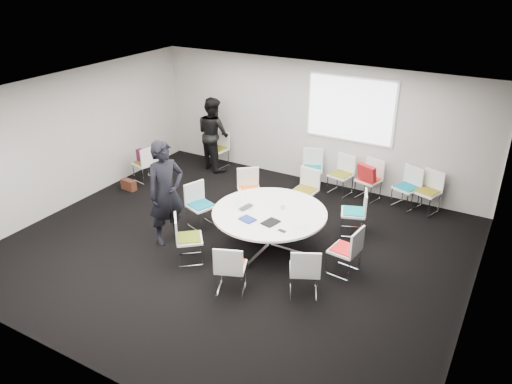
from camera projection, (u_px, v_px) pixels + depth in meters
The scene contains 31 objects.
room_shell at pixel (239, 178), 8.56m from camera, with size 8.08×7.08×2.88m.
conference_table at pixel (269, 222), 8.98m from camera, with size 2.06×2.06×0.73m.
projection_screen at pixel (350, 110), 10.77m from camera, with size 1.90×0.03×1.35m, color white.
chair_ring_a at pixel (345, 259), 8.34m from camera, with size 0.50×0.51×0.88m.
chair_ring_b at pixel (353, 220), 9.55m from camera, with size 0.58×0.59×0.88m.
chair_ring_c at pixel (305, 198), 10.43m from camera, with size 0.50×0.49×0.88m.
chair_ring_d at pixel (250, 198), 10.44m from camera, with size 0.64×0.64×0.88m.
chair_ring_e at pixel (201, 213), 9.81m from camera, with size 0.58×0.58×0.88m.
chair_ring_f at pixel (189, 247), 8.67m from camera, with size 0.64×0.64×0.88m.
chair_ring_g at pixel (231, 276), 7.89m from camera, with size 0.59×0.59×0.88m.
chair_ring_h at pixel (304, 279), 7.81m from camera, with size 0.61×0.61×0.88m.
chair_back_a at pixel (312, 176), 11.47m from camera, with size 0.59×0.59×0.88m.
chair_back_b at pixel (341, 182), 11.16m from camera, with size 0.54×0.53×0.88m.
chair_back_c at pixel (368, 187), 10.91m from camera, with size 0.56×0.55×0.88m.
chair_back_d at pixel (406, 195), 10.55m from camera, with size 0.59×0.59×0.88m.
chair_back_e at pixel (426, 199), 10.36m from camera, with size 0.58×0.57×0.88m.
chair_spare_left at pixel (146, 170), 11.79m from camera, with size 0.54×0.55×0.88m.
chair_person_back at pixel (218, 156), 12.64m from camera, with size 0.52×0.51×0.88m.
person_main at pixel (166, 193), 9.00m from camera, with size 0.72×0.47×1.97m, color black.
person_back at pixel (213, 134), 12.24m from camera, with size 0.88×0.69×1.81m, color black.
laptop at pixel (248, 208), 8.99m from camera, with size 0.30×0.19×0.02m, color #333338.
laptop_lid at pixel (239, 197), 9.12m from camera, with size 0.30×0.02×0.22m, color silver.
notebook_black at pixel (271, 222), 8.51m from camera, with size 0.22×0.30×0.02m, color black.
tablet_folio at pixel (247, 219), 8.61m from camera, with size 0.26×0.20×0.03m, color navy.
papers_right at pixel (300, 214), 8.80m from camera, with size 0.30×0.21×0.00m, color silver.
papers_front at pixel (297, 225), 8.46m from camera, with size 0.30×0.21×0.00m, color silver.
cup at pixel (283, 206), 8.98m from camera, with size 0.08×0.08×0.09m, color white.
phone at pixel (282, 231), 8.27m from camera, with size 0.14×0.07×0.01m, color black.
maroon_bag at pixel (144, 156), 11.65m from camera, with size 0.40×0.14×0.28m, color #4E1432.
brown_bag at pixel (129, 185), 11.40m from camera, with size 0.36×0.16×0.24m, color #401F14.
red_jacket at pixel (367, 173), 10.56m from camera, with size 0.44×0.10×0.35m, color #A51418.
Camera 1 is at (4.23, -6.66, 4.87)m, focal length 35.00 mm.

